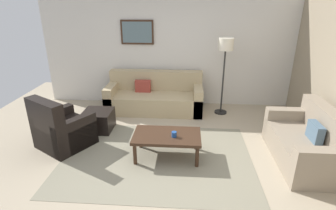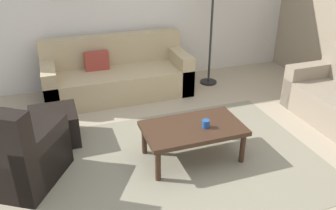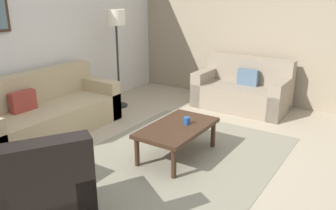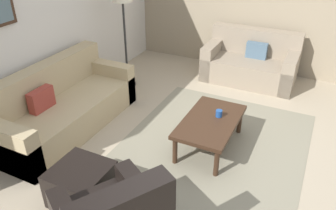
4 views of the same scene
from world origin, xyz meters
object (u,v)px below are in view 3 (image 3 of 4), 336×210
cup (187,121)px  lamp_standing (116,28)px  couch_main (43,113)px  coffee_table (177,130)px  ottoman (35,170)px  armchair_leather (42,202)px  couch_loveseat (243,91)px

cup → lamp_standing: lamp_standing is taller
couch_main → coffee_table: (0.44, -2.05, 0.06)m
ottoman → coffee_table: coffee_table is taller
ottoman → cup: (1.57, -0.95, 0.25)m
couch_main → coffee_table: bearing=-77.9°
coffee_table → cup: 0.17m
armchair_leather → ottoman: (0.43, 0.71, -0.11)m
ottoman → armchair_leather: bearing=-121.4°
coffee_table → cup: size_ratio=12.45×
couch_main → lamp_standing: size_ratio=1.29×
couch_main → coffee_table: 2.10m
cup → armchair_leather: bearing=173.1°
couch_main → lamp_standing: lamp_standing is taller
couch_main → armchair_leather: 2.36m
armchair_leather → ottoman: 0.83m
couch_main → armchair_leather: bearing=-127.6°
couch_loveseat → cup: bearing=-177.2°
armchair_leather → lamp_standing: lamp_standing is taller
armchair_leather → cup: bearing=-6.9°
cup → lamp_standing: 2.41m
coffee_table → cup: cup is taller
couch_loveseat → lamp_standing: 2.49m
couch_main → ottoman: size_ratio=3.93×
armchair_leather → lamp_standing: 3.63m
coffee_table → ottoman: bearing=148.6°
cup → lamp_standing: size_ratio=0.05×
couch_loveseat → ottoman: 3.84m
armchair_leather → couch_loveseat: bearing=-1.8°
couch_loveseat → armchair_leather: bearing=178.2°
couch_loveseat → lamp_standing: bearing=122.4°
couch_main → lamp_standing: 1.91m
coffee_table → cup: bearing=-28.5°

